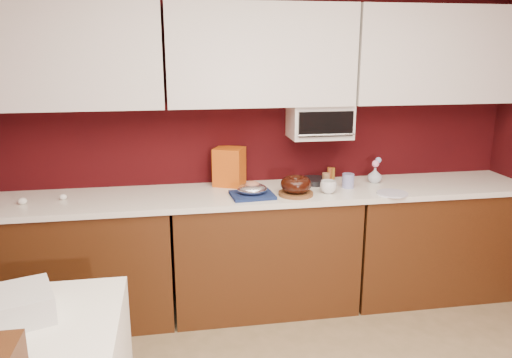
{
  "coord_description": "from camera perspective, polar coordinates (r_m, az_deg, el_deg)",
  "views": [
    {
      "loc": [
        -0.64,
        -1.45,
        1.89
      ],
      "look_at": [
        -0.07,
        1.84,
        1.02
      ],
      "focal_mm": 35.0,
      "sensor_mm": 36.0,
      "label": 1
    }
  ],
  "objects": [
    {
      "name": "wall_back",
      "position": [
        3.81,
        0.07,
        4.93
      ],
      "size": [
        4.0,
        0.02,
        2.5
      ],
      "primitive_type": "cube",
      "color": "#340709",
      "rests_on": "floor"
    },
    {
      "name": "base_cabinet_left",
      "position": [
        3.76,
        -19.8,
        -9.18
      ],
      "size": [
        1.31,
        0.58,
        0.86
      ],
      "primitive_type": "cube",
      "color": "#45220D",
      "rests_on": "floor"
    },
    {
      "name": "base_cabinet_center",
      "position": [
        3.75,
        0.88,
        -8.32
      ],
      "size": [
        1.31,
        0.58,
        0.86
      ],
      "primitive_type": "cube",
      "color": "#45220D",
      "rests_on": "floor"
    },
    {
      "name": "base_cabinet_right",
      "position": [
        4.19,
        19.23,
        -6.66
      ],
      "size": [
        1.31,
        0.58,
        0.86
      ],
      "primitive_type": "cube",
      "color": "#45220D",
      "rests_on": "floor"
    },
    {
      "name": "countertop",
      "position": [
        3.6,
        0.91,
        -1.71
      ],
      "size": [
        4.0,
        0.62,
        0.04
      ],
      "primitive_type": "cube",
      "color": "white",
      "rests_on": "base_cabinet_center"
    },
    {
      "name": "upper_cabinet_left",
      "position": [
        3.61,
        -21.39,
        12.98
      ],
      "size": [
        1.31,
        0.33,
        0.7
      ],
      "primitive_type": "cube",
      "color": "white",
      "rests_on": "wall_back"
    },
    {
      "name": "upper_cabinet_center",
      "position": [
        3.6,
        0.53,
        13.95
      ],
      "size": [
        1.31,
        0.33,
        0.7
      ],
      "primitive_type": "cube",
      "color": "white",
      "rests_on": "wall_back"
    },
    {
      "name": "upper_cabinet_right",
      "position": [
        4.05,
        19.95,
        13.18
      ],
      "size": [
        1.31,
        0.33,
        0.7
      ],
      "primitive_type": "cube",
      "color": "white",
      "rests_on": "wall_back"
    },
    {
      "name": "toaster_oven",
      "position": [
        3.76,
        7.27,
        6.6
      ],
      "size": [
        0.45,
        0.3,
        0.25
      ],
      "primitive_type": "cube",
      "color": "white",
      "rests_on": "upper_cabinet_center"
    },
    {
      "name": "toaster_oven_door",
      "position": [
        3.61,
        8.01,
        6.24
      ],
      "size": [
        0.4,
        0.02,
        0.18
      ],
      "primitive_type": "cube",
      "color": "black",
      "rests_on": "toaster_oven"
    },
    {
      "name": "toaster_oven_handle",
      "position": [
        3.6,
        8.04,
        5.03
      ],
      "size": [
        0.42,
        0.02,
        0.02
      ],
      "primitive_type": "cylinder",
      "rotation": [
        0.0,
        1.57,
        0.0
      ],
      "color": "silver",
      "rests_on": "toaster_oven"
    },
    {
      "name": "cake_base",
      "position": [
        3.5,
        4.56,
        -1.68
      ],
      "size": [
        0.25,
        0.25,
        0.02
      ],
      "primitive_type": "cylinder",
      "rotation": [
        0.0,
        0.0,
        -0.04
      ],
      "color": "brown",
      "rests_on": "countertop"
    },
    {
      "name": "bundt_cake",
      "position": [
        3.49,
        4.59,
        -0.59
      ],
      "size": [
        0.22,
        0.22,
        0.09
      ],
      "primitive_type": "torus",
      "rotation": [
        0.0,
        0.0,
        0.02
      ],
      "color": "black",
      "rests_on": "cake_base"
    },
    {
      "name": "navy_towel",
      "position": [
        3.46,
        -0.43,
        -1.84
      ],
      "size": [
        0.31,
        0.27,
        0.02
      ],
      "primitive_type": "cube",
      "rotation": [
        0.0,
        0.0,
        0.07
      ],
      "color": "navy",
      "rests_on": "countertop"
    },
    {
      "name": "foil_ham_nest",
      "position": [
        3.45,
        -0.44,
        -1.14
      ],
      "size": [
        0.25,
        0.23,
        0.08
      ],
      "primitive_type": "ellipsoid",
      "rotation": [
        0.0,
        0.0,
        -0.31
      ],
      "color": "white",
      "rests_on": "navy_towel"
    },
    {
      "name": "roasted_ham",
      "position": [
        3.44,
        -0.44,
        -0.74
      ],
      "size": [
        0.12,
        0.11,
        0.07
      ],
      "primitive_type": "ellipsoid",
      "rotation": [
        0.0,
        0.0,
        0.24
      ],
      "color": "#A3634A",
      "rests_on": "foil_ham_nest"
    },
    {
      "name": "pandoro_box",
      "position": [
        3.73,
        -3.07,
        1.42
      ],
      "size": [
        0.27,
        0.26,
        0.28
      ],
      "primitive_type": "cube",
      "rotation": [
        0.0,
        0.0,
        -0.42
      ],
      "color": "#AF300B",
      "rests_on": "countertop"
    },
    {
      "name": "dark_pan",
      "position": [
        3.82,
        6.67,
        -0.21
      ],
      "size": [
        0.29,
        0.29,
        0.04
      ],
      "primitive_type": "cylinder",
      "rotation": [
        0.0,
        0.0,
        0.43
      ],
      "color": "black",
      "rests_on": "countertop"
    },
    {
      "name": "coffee_mug",
      "position": [
        3.57,
        8.26,
        -0.75
      ],
      "size": [
        0.14,
        0.14,
        0.11
      ],
      "primitive_type": "imported",
      "rotation": [
        0.0,
        0.0,
        0.83
      ],
      "color": "silver",
      "rests_on": "countertop"
    },
    {
      "name": "blue_jar",
      "position": [
        3.74,
        10.47,
        -0.19
      ],
      "size": [
        0.11,
        0.11,
        0.1
      ],
      "primitive_type": "cylinder",
      "rotation": [
        0.0,
        0.0,
        0.32
      ],
      "color": "navy",
      "rests_on": "countertop"
    },
    {
      "name": "flower_vase",
      "position": [
        3.92,
        13.43,
        0.53
      ],
      "size": [
        0.11,
        0.11,
        0.13
      ],
      "primitive_type": "imported",
      "rotation": [
        0.0,
        0.0,
        0.4
      ],
      "color": "#ACB7C3",
      "rests_on": "countertop"
    },
    {
      "name": "flower_pink",
      "position": [
        3.9,
        13.5,
        1.71
      ],
      "size": [
        0.05,
        0.05,
        0.05
      ],
      "primitive_type": "sphere",
      "color": "pink",
      "rests_on": "flower_vase"
    },
    {
      "name": "flower_blue",
      "position": [
        3.93,
        13.81,
        2.11
      ],
      "size": [
        0.05,
        0.05,
        0.05
      ],
      "primitive_type": "sphere",
      "color": "#8DA4E2",
      "rests_on": "flower_vase"
    },
    {
      "name": "china_plate",
      "position": [
        3.65,
        15.3,
        -1.6
      ],
      "size": [
        0.23,
        0.23,
        0.01
      ],
      "primitive_type": "cylinder",
      "rotation": [
        0.0,
        0.0,
        -0.04
      ],
      "color": "white",
      "rests_on": "countertop"
    },
    {
      "name": "amber_bottle",
      "position": [
        3.91,
        8.39,
        0.57
      ],
      "size": [
        0.04,
        0.04,
        0.11
      ],
      "primitive_type": "cylinder",
      "rotation": [
        0.0,
        0.0,
        0.27
      ],
      "color": "brown",
      "rests_on": "countertop"
    },
    {
      "name": "paper_cup",
      "position": [
        3.81,
        7.98,
        0.05
      ],
      "size": [
        0.07,
        0.07,
        0.09
      ],
      "primitive_type": "cylinder",
      "rotation": [
        0.0,
        0.0,
        -0.39
      ],
      "color": "#906641",
      "rests_on": "countertop"
    },
    {
      "name": "egg_left",
      "position": [
        3.63,
        -25.14,
        -2.31
      ],
      "size": [
        0.07,
        0.06,
        0.05
      ],
      "primitive_type": "ellipsoid",
      "rotation": [
        0.0,
        0.0,
        -0.24
      ],
      "color": "silver",
      "rests_on": "countertop"
    },
    {
      "name": "egg_right",
      "position": [
        3.63,
        -21.19,
        -1.93
      ],
      "size": [
        0.06,
        0.06,
        0.04
      ],
      "primitive_type": "ellipsoid",
      "rotation": [
        0.0,
        0.0,
        0.38
      ],
      "color": "white",
      "rests_on": "countertop"
    },
    {
      "name": "newspaper_stack",
      "position": [
        2.47,
        -26.41,
        -12.97
      ],
      "size": [
        0.43,
        0.39,
        0.12
      ],
      "primitive_type": "cube",
      "rotation": [
        0.0,
        0.0,
        0.34
      ],
      "color": "silver",
      "rests_on": "dining_table"
    },
    {
      "name": "amber_bottle_tall",
      "position": [
        3.93,
        8.79,
        0.57
      ],
      "size": [
        0.04,
        0.04,
        0.1
      ],
      "primitive_type": "cylinder",
      "rotation": [
        0.0,
        0.0,
        0.24
      ],
      "color": "brown",
      "rests_on": "countertop"
    }
  ]
}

